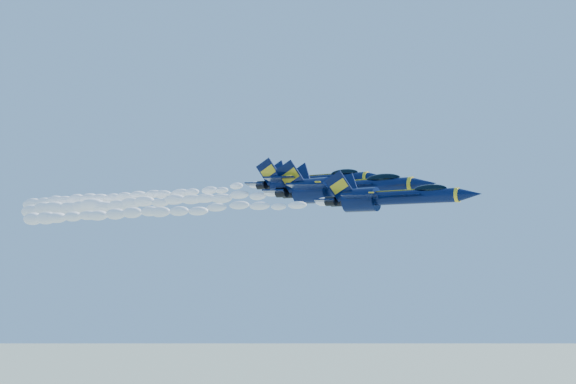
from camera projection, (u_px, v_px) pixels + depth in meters
The scene contains 6 objects.
jet_lead at pixel (390, 197), 62.48m from camera, with size 15.71×12.89×5.84m.
smoke_trail_jet_lead at pixel (151, 212), 79.60m from camera, with size 50.72×1.88×1.69m, color white.
jet_second at pixel (343, 188), 74.95m from camera, with size 20.01×16.42×7.44m.
smoke_trail_jet_second at pixel (135, 203), 93.05m from camera, with size 50.72×2.39×2.15m, color white.
jet_third at pixel (312, 181), 81.80m from camera, with size 18.21×14.94×6.77m.
smoke_trail_jet_third at pixel (128, 196), 99.49m from camera, with size 50.72×2.17×1.96m, color white.
Camera 1 is at (43.05, -67.00, 144.70)m, focal length 40.00 mm.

